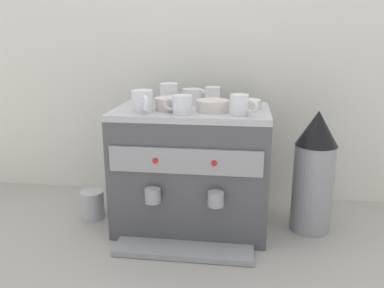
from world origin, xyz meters
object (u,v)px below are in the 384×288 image
object	(u,v)px
ceramic_bowl_2	(169,104)
milk_pitcher	(93,204)
ceramic_cup_1	(193,97)
ceramic_cup_0	(143,101)
espresso_machine	(192,169)
ceramic_cup_2	(211,96)
ceramic_cup_5	(169,94)
ceramic_bowl_1	(247,104)
coffee_grinder	(314,171)
ceramic_cup_4	(240,105)
ceramic_cup_3	(181,105)
ceramic_bowl_0	(213,106)

from	to	relation	value
ceramic_bowl_2	milk_pitcher	distance (m)	0.56
ceramic_cup_1	ceramic_bowl_2	world-z (taller)	ceramic_cup_1
ceramic_cup_0	ceramic_bowl_2	size ratio (longest dim) A/B	1.04
espresso_machine	ceramic_cup_2	distance (m)	0.30
espresso_machine	ceramic_cup_0	xyz separation A→B (m)	(-0.16, -0.09, 0.28)
ceramic_cup_0	ceramic_cup_2	bearing A→B (deg)	39.30
ceramic_cup_5	ceramic_cup_2	bearing A→B (deg)	2.53
ceramic_bowl_2	ceramic_cup_1	bearing A→B (deg)	59.80
ceramic_cup_5	ceramic_bowl_1	xyz separation A→B (m)	(0.31, -0.07, -0.02)
ceramic_cup_1	coffee_grinder	world-z (taller)	ceramic_cup_1
ceramic_cup_4	milk_pitcher	world-z (taller)	ceramic_cup_4
ceramic_cup_4	coffee_grinder	size ratio (longest dim) A/B	0.21
ceramic_cup_3	milk_pitcher	bearing A→B (deg)	163.99
ceramic_cup_2	espresso_machine	bearing A→B (deg)	-124.89
espresso_machine	ceramic_cup_0	world-z (taller)	ceramic_cup_0
ceramic_cup_4	coffee_grinder	distance (m)	0.41
ceramic_cup_3	ceramic_cup_2	bearing A→B (deg)	66.35
ceramic_cup_3	ceramic_bowl_2	xyz separation A→B (m)	(-0.06, 0.08, -0.01)
ceramic_cup_0	ceramic_cup_1	distance (m)	0.24
ceramic_cup_4	ceramic_cup_5	size ratio (longest dim) A/B	0.86
ceramic_cup_0	ceramic_bowl_1	xyz separation A→B (m)	(0.37, 0.11, -0.02)
ceramic_cup_3	ceramic_bowl_0	xyz separation A→B (m)	(0.10, 0.07, -0.01)
ceramic_cup_1	milk_pitcher	distance (m)	0.62
ceramic_cup_5	coffee_grinder	world-z (taller)	ceramic_cup_5
ceramic_cup_2	ceramic_bowl_1	size ratio (longest dim) A/B	0.95
ceramic_bowl_0	coffee_grinder	distance (m)	0.47
ceramic_cup_3	milk_pitcher	size ratio (longest dim) A/B	0.90
ceramic_cup_2	ceramic_cup_5	bearing A→B (deg)	-177.47
espresso_machine	ceramic_cup_4	xyz separation A→B (m)	(0.18, -0.10, 0.28)
ceramic_cup_3	ceramic_cup_5	size ratio (longest dim) A/B	0.90
ceramic_bowl_0	milk_pitcher	bearing A→B (deg)	174.66
ceramic_cup_0	milk_pitcher	size ratio (longest dim) A/B	0.99
ceramic_cup_2	ceramic_cup_4	distance (m)	0.23
ceramic_cup_3	ceramic_bowl_1	xyz separation A→B (m)	(0.23, 0.13, -0.02)
ceramic_cup_3	ceramic_cup_5	world-z (taller)	ceramic_cup_5
ceramic_cup_2	ceramic_bowl_1	world-z (taller)	ceramic_cup_2
ceramic_bowl_1	ceramic_cup_5	bearing A→B (deg)	167.88
ceramic_bowl_0	ceramic_bowl_1	bearing A→B (deg)	26.05
ceramic_cup_1	ceramic_bowl_1	bearing A→B (deg)	-19.08
ceramic_bowl_0	ceramic_cup_0	bearing A→B (deg)	-167.62
espresso_machine	ceramic_bowl_1	bearing A→B (deg)	5.49
ceramic_cup_5	coffee_grinder	xyz separation A→B (m)	(0.57, -0.07, -0.28)
ceramic_cup_2	coffee_grinder	xyz separation A→B (m)	(0.40, -0.07, -0.27)
ceramic_cup_3	ceramic_cup_4	bearing A→B (deg)	1.36
espresso_machine	ceramic_cup_5	bearing A→B (deg)	139.97
ceramic_cup_0	ceramic_cup_4	distance (m)	0.35
ceramic_cup_0	coffee_grinder	world-z (taller)	ceramic_cup_0
ceramic_cup_4	ceramic_cup_1	bearing A→B (deg)	134.11
ceramic_bowl_0	ceramic_bowl_1	xyz separation A→B (m)	(0.12, 0.06, -0.00)
ceramic_cup_5	ceramic_bowl_1	distance (m)	0.31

